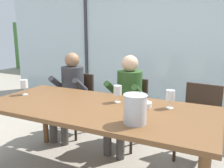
{
  "coord_description": "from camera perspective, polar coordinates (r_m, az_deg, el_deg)",
  "views": [
    {
      "loc": [
        1.09,
        -1.91,
        1.48
      ],
      "look_at": [
        0.0,
        0.35,
        0.92
      ],
      "focal_mm": 37.92,
      "sensor_mm": 36.0,
      "label": 1
    }
  ],
  "objects": [
    {
      "name": "person_olive_shirt",
      "position": [
        3.01,
        3.58,
        -2.94
      ],
      "size": [
        0.49,
        0.63,
        1.19
      ],
      "rotation": [
        0.0,
        0.0,
        -0.09
      ],
      "color": "#2D5123",
      "rests_on": "ground"
    },
    {
      "name": "dining_table",
      "position": [
        2.33,
        -3.76,
        -7.03
      ],
      "size": [
        2.25,
        1.0,
        0.77
      ],
      "color": "brown",
      "rests_on": "ground"
    },
    {
      "name": "chair_left_of_center",
      "position": [
        3.18,
        4.16,
        -5.3
      ],
      "size": [
        0.49,
        0.49,
        0.87
      ],
      "rotation": [
        0.0,
        0.0,
        -0.13
      ],
      "color": "#332319",
      "rests_on": "ground"
    },
    {
      "name": "ice_bucket_primary",
      "position": [
        1.85,
        5.59,
        -5.92
      ],
      "size": [
        0.19,
        0.19,
        0.24
      ],
      "color": "#B7B7BC",
      "rests_on": "dining_table"
    },
    {
      "name": "hillside_vineyard",
      "position": [
        8.35,
        18.33,
        8.02
      ],
      "size": [
        13.45,
        2.4,
        1.86
      ],
      "primitive_type": "cube",
      "color": "#477A38",
      "rests_on": "ground"
    },
    {
      "name": "window_mullion_left",
      "position": [
        5.25,
        -6.22,
        10.4
      ],
      "size": [
        0.06,
        0.06,
        2.6
      ],
      "primitive_type": "cube",
      "color": "#38383D",
      "rests_on": "ground"
    },
    {
      "name": "wine_glass_by_left_taster",
      "position": [
        2.28,
        13.89,
        -2.83
      ],
      "size": [
        0.08,
        0.08,
        0.17
      ],
      "color": "silver",
      "rests_on": "dining_table"
    },
    {
      "name": "wine_glass_near_bucket",
      "position": [
        2.87,
        -20.41,
        -0.05
      ],
      "size": [
        0.08,
        0.08,
        0.17
      ],
      "color": "silver",
      "rests_on": "dining_table"
    },
    {
      "name": "person_charcoal_jacket",
      "position": [
        3.42,
        -10.03,
        -1.23
      ],
      "size": [
        0.48,
        0.63,
        1.19
      ],
      "rotation": [
        0.0,
        0.0,
        0.07
      ],
      "color": "#38383D",
      "rests_on": "ground"
    },
    {
      "name": "chair_center",
      "position": [
        3.0,
        20.45,
        -7.2
      ],
      "size": [
        0.5,
        0.5,
        0.87
      ],
      "rotation": [
        0.0,
        0.0,
        -0.14
      ],
      "color": "#332319",
      "rests_on": "ground"
    },
    {
      "name": "ground",
      "position": [
        3.44,
        4.82,
        -13.03
      ],
      "size": [
        14.0,
        14.0,
        0.0
      ],
      "primitive_type": "plane",
      "color": "#9E9384"
    },
    {
      "name": "chair_near_curtain",
      "position": [
        3.56,
        -8.25,
        -3.47
      ],
      "size": [
        0.49,
        0.49,
        0.87
      ],
      "rotation": [
        0.0,
        0.0,
        -0.12
      ],
      "color": "#332319",
      "rests_on": "ground"
    },
    {
      "name": "tasting_bowl",
      "position": [
        2.28,
        7.67,
        -4.96
      ],
      "size": [
        0.15,
        0.15,
        0.05
      ],
      "primitive_type": "cylinder",
      "color": "silver",
      "rests_on": "dining_table"
    },
    {
      "name": "window_glass_panel",
      "position": [
        4.61,
        12.2,
        9.94
      ],
      "size": [
        7.45,
        0.03,
        2.6
      ],
      "primitive_type": "cube",
      "color": "silver",
      "rests_on": "ground"
    },
    {
      "name": "wine_glass_center_pour",
      "position": [
        2.4,
        1.36,
        -1.58
      ],
      "size": [
        0.08,
        0.08,
        0.17
      ],
      "color": "silver",
      "rests_on": "dining_table"
    }
  ]
}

